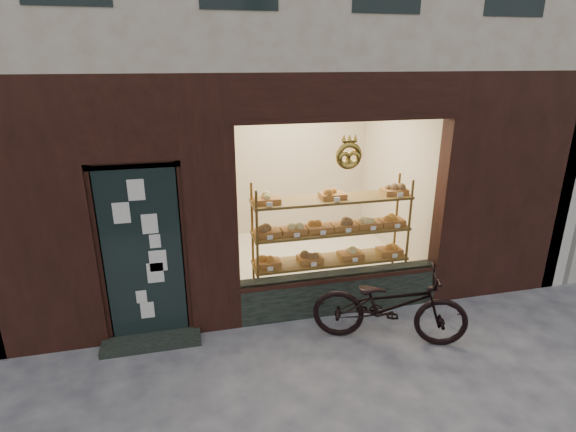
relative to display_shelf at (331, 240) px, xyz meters
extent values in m
cube|color=black|center=(0.00, -0.42, -0.58)|extent=(2.70, 0.25, 0.55)
cube|color=black|center=(-2.45, -0.49, 0.25)|extent=(0.90, 0.04, 2.15)
cube|color=black|center=(-2.45, -0.65, -0.81)|extent=(1.15, 0.35, 0.08)
torus|color=gold|center=(0.00, -0.53, 1.30)|extent=(0.33, 0.07, 0.33)
cube|color=#543C14|center=(0.00, 0.00, -0.80)|extent=(2.20, 0.45, 0.04)
cube|color=#543C14|center=(0.00, 0.00, -0.30)|extent=(2.20, 0.45, 0.03)
cube|color=#543C14|center=(0.00, 0.00, 0.15)|extent=(2.20, 0.45, 0.04)
cube|color=#543C14|center=(0.00, 0.00, 0.60)|extent=(2.20, 0.45, 0.04)
cylinder|color=#543C14|center=(-1.07, -0.19, 0.00)|extent=(0.04, 0.04, 1.70)
cylinder|color=#543C14|center=(1.07, -0.19, 0.00)|extent=(0.04, 0.04, 1.70)
cylinder|color=#543C14|center=(-1.07, 0.20, 0.00)|extent=(0.04, 0.04, 1.70)
cylinder|color=#543C14|center=(1.07, 0.20, 0.00)|extent=(0.04, 0.04, 1.70)
cube|color=#955027|center=(-0.90, 0.00, -0.25)|extent=(0.34, 0.24, 0.07)
sphere|color=#B16723|center=(-0.90, 0.00, -0.17)|extent=(0.11, 0.11, 0.11)
cube|color=white|center=(-0.90, -0.18, -0.25)|extent=(0.07, 0.01, 0.05)
cube|color=#955027|center=(-0.30, 0.00, -0.25)|extent=(0.34, 0.24, 0.07)
sphere|color=brown|center=(-0.30, 0.00, -0.17)|extent=(0.11, 0.11, 0.11)
cube|color=white|center=(-0.30, -0.18, -0.25)|extent=(0.08, 0.01, 0.05)
cube|color=#955027|center=(0.30, 0.00, -0.25)|extent=(0.34, 0.24, 0.07)
sphere|color=#E5C776|center=(0.30, 0.00, -0.17)|extent=(0.11, 0.11, 0.11)
cube|color=white|center=(0.30, -0.18, -0.25)|extent=(0.07, 0.01, 0.05)
cube|color=#955027|center=(0.90, 0.00, -0.25)|extent=(0.34, 0.24, 0.07)
sphere|color=#B16723|center=(0.90, 0.00, -0.17)|extent=(0.11, 0.11, 0.11)
cube|color=white|center=(0.90, -0.18, -0.25)|extent=(0.08, 0.01, 0.05)
cube|color=#955027|center=(-0.90, 0.00, 0.20)|extent=(0.34, 0.24, 0.07)
sphere|color=brown|center=(-0.90, 0.00, 0.28)|extent=(0.11, 0.11, 0.11)
cube|color=white|center=(-0.90, -0.18, 0.20)|extent=(0.07, 0.01, 0.06)
cube|color=#955027|center=(-0.54, 0.00, 0.20)|extent=(0.34, 0.24, 0.07)
sphere|color=#E5C776|center=(-0.54, 0.00, 0.28)|extent=(0.11, 0.11, 0.11)
cube|color=white|center=(-0.54, -0.18, 0.20)|extent=(0.08, 0.01, 0.06)
cube|color=#955027|center=(-0.18, 0.00, 0.20)|extent=(0.34, 0.24, 0.07)
sphere|color=#B16723|center=(-0.18, 0.00, 0.28)|extent=(0.11, 0.11, 0.11)
cube|color=white|center=(-0.18, -0.18, 0.20)|extent=(0.07, 0.01, 0.06)
cube|color=#955027|center=(0.18, 0.00, 0.20)|extent=(0.34, 0.24, 0.07)
sphere|color=brown|center=(0.18, 0.00, 0.28)|extent=(0.11, 0.11, 0.11)
cube|color=white|center=(0.18, -0.18, 0.20)|extent=(0.07, 0.01, 0.06)
cube|color=#955027|center=(0.54, 0.00, 0.20)|extent=(0.34, 0.24, 0.07)
sphere|color=#E5C776|center=(0.54, 0.00, 0.28)|extent=(0.11, 0.11, 0.11)
cube|color=white|center=(0.54, -0.18, 0.20)|extent=(0.08, 0.01, 0.06)
cube|color=#955027|center=(0.90, 0.00, 0.20)|extent=(0.34, 0.24, 0.07)
sphere|color=#B16723|center=(0.90, 0.00, 0.28)|extent=(0.11, 0.11, 0.11)
cube|color=white|center=(0.90, -0.18, 0.20)|extent=(0.08, 0.01, 0.06)
cube|color=#955027|center=(-0.90, 0.00, 0.65)|extent=(0.34, 0.24, 0.07)
sphere|color=#E5C776|center=(-0.90, 0.00, 0.73)|extent=(0.11, 0.11, 0.11)
cube|color=white|center=(-0.90, -0.18, 0.65)|extent=(0.07, 0.01, 0.06)
cube|color=#955027|center=(0.00, 0.00, 0.65)|extent=(0.34, 0.24, 0.07)
sphere|color=#B16723|center=(0.00, 0.00, 0.73)|extent=(0.11, 0.11, 0.11)
cube|color=white|center=(0.00, -0.18, 0.65)|extent=(0.07, 0.01, 0.06)
cube|color=#955027|center=(0.90, 0.00, 0.65)|extent=(0.34, 0.24, 0.07)
sphere|color=brown|center=(0.90, 0.00, 0.73)|extent=(0.11, 0.11, 0.11)
cube|color=white|center=(0.90, -0.18, 0.65)|extent=(0.08, 0.01, 0.06)
imported|color=black|center=(0.34, -1.21, -0.38)|extent=(1.92, 1.28, 0.96)
camera|label=1|loc=(-1.93, -5.47, 2.39)|focal=28.00mm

